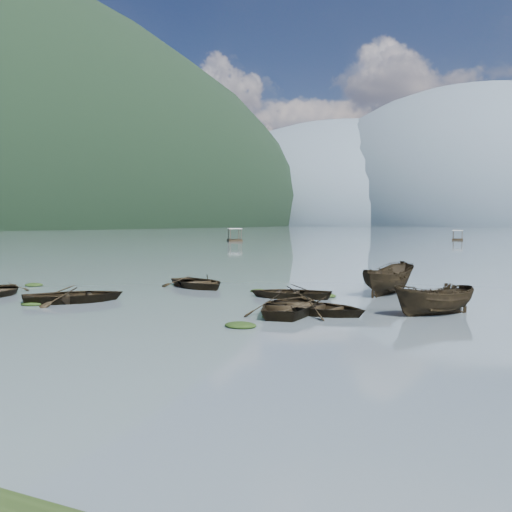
% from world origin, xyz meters
% --- Properties ---
extents(ground_plane, '(2400.00, 2400.00, 0.00)m').
position_xyz_m(ground_plane, '(0.00, 0.00, 0.00)').
color(ground_plane, slate).
extents(haze_mtn_a, '(520.00, 520.00, 280.00)m').
position_xyz_m(haze_mtn_a, '(-260.00, 900.00, 0.00)').
color(haze_mtn_a, '#475666').
rests_on(haze_mtn_a, ground).
extents(haze_mtn_b, '(520.00, 520.00, 340.00)m').
position_xyz_m(haze_mtn_b, '(-60.00, 900.00, 0.00)').
color(haze_mtn_b, '#475666').
rests_on(haze_mtn_b, ground).
extents(rowboat_1, '(5.66, 5.77, 0.98)m').
position_xyz_m(rowboat_1, '(-6.25, 4.60, 0.00)').
color(rowboat_1, black).
rests_on(rowboat_1, ground).
extents(rowboat_3, '(4.18, 5.29, 0.99)m').
position_xyz_m(rowboat_3, '(4.57, 5.98, 0.00)').
color(rowboat_3, black).
rests_on(rowboat_3, ground).
extents(rowboat_4, '(4.71, 3.73, 0.88)m').
position_xyz_m(rowboat_4, '(5.68, 6.27, 0.00)').
color(rowboat_4, black).
rests_on(rowboat_4, ground).
extents(rowboat_5, '(3.77, 3.94, 1.53)m').
position_xyz_m(rowboat_5, '(10.13, 7.99, 0.00)').
color(rowboat_5, black).
rests_on(rowboat_5, ground).
extents(rowboat_6, '(5.74, 5.23, 0.97)m').
position_xyz_m(rowboat_6, '(-4.02, 12.45, 0.00)').
color(rowboat_6, black).
rests_on(rowboat_6, ground).
extents(rowboat_7, '(4.66, 3.72, 0.86)m').
position_xyz_m(rowboat_7, '(2.62, 10.61, 0.00)').
color(rowboat_7, black).
rests_on(rowboat_7, ground).
extents(rowboat_8, '(2.70, 5.07, 1.86)m').
position_xyz_m(rowboat_8, '(6.83, 14.18, 0.00)').
color(rowboat_8, black).
rests_on(rowboat_8, ground).
extents(weed_clump_1, '(1.07, 0.86, 0.24)m').
position_xyz_m(weed_clump_1, '(-7.25, 2.91, 0.00)').
color(weed_clump_1, black).
rests_on(weed_clump_1, ground).
extents(weed_clump_2, '(1.31, 1.04, 0.28)m').
position_xyz_m(weed_clump_2, '(4.61, 4.37, 0.00)').
color(weed_clump_2, black).
rests_on(weed_clump_2, ground).
extents(weed_clump_3, '(0.79, 0.67, 0.18)m').
position_xyz_m(weed_clump_3, '(6.86, 6.17, 0.00)').
color(weed_clump_3, black).
rests_on(weed_clump_3, ground).
extents(weed_clump_4, '(1.22, 0.97, 0.25)m').
position_xyz_m(weed_clump_4, '(4.11, 2.11, 0.00)').
color(weed_clump_4, black).
rests_on(weed_clump_4, ground).
extents(weed_clump_5, '(1.16, 0.94, 0.25)m').
position_xyz_m(weed_clump_5, '(-13.48, 8.86, 0.00)').
color(weed_clump_5, black).
rests_on(weed_clump_5, ground).
extents(weed_clump_6, '(1.03, 0.86, 0.22)m').
position_xyz_m(weed_clump_6, '(0.14, 12.11, 0.00)').
color(weed_clump_6, black).
rests_on(weed_clump_6, ground).
extents(weed_clump_7, '(1.14, 0.91, 0.25)m').
position_xyz_m(weed_clump_7, '(4.16, 11.66, 0.00)').
color(weed_clump_7, black).
rests_on(weed_clump_7, ground).
extents(pontoon_left, '(5.99, 7.23, 2.59)m').
position_xyz_m(pontoon_left, '(-42.26, 89.75, 0.00)').
color(pontoon_left, black).
rests_on(pontoon_left, ground).
extents(pontoon_centre, '(2.78, 5.71, 2.12)m').
position_xyz_m(pontoon_centre, '(-0.68, 117.07, 0.00)').
color(pontoon_centre, black).
rests_on(pontoon_centre, ground).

